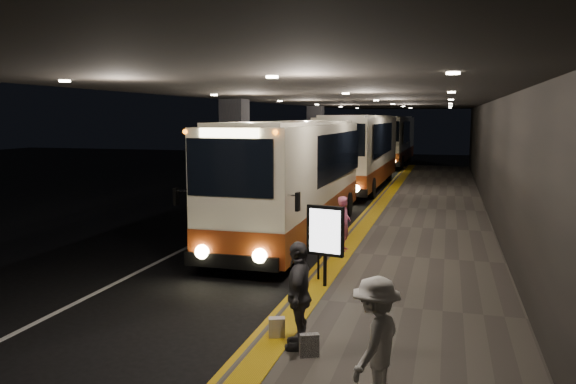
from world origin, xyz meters
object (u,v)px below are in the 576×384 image
Objects in this scene: passenger_waiting_white at (376,342)px; bag_plain at (277,328)px; info_sign at (325,232)px; stanchion_post at (318,255)px; passenger_waiting_grey at (299,295)px; coach_main at (295,182)px; passenger_boarding at (344,224)px; coach_third at (392,142)px; coach_second at (360,155)px; bag_polka at (309,345)px.

bag_plain is (-1.85, 1.79, -0.67)m from passenger_waiting_white.
info_sign reaches higher than passenger_waiting_white.
info_sign is at bearing -61.98° from stanchion_post.
passenger_waiting_grey is 3.31m from info_sign.
coach_main is 6.83× the size of passenger_waiting_white.
passenger_waiting_white is 2.05m from passenger_waiting_grey.
passenger_boarding is at bearing 90.27° from bag_plain.
coach_main reaches higher than passenger_boarding.
passenger_waiting_grey is (2.16, -36.90, -0.78)m from coach_third.
passenger_waiting_grey is 5.11× the size of bag_plain.
coach_main is at bearing -90.30° from coach_second.
stanchion_post is at bearing 100.92° from bag_polka.
info_sign reaches higher than stanchion_post.
info_sign is at bearing 98.44° from bag_polka.
coach_third reaches higher than stanchion_post.
coach_main reaches higher than passenger_waiting_white.
passenger_waiting_grey is 0.79m from bag_polka.
coach_main is 0.96× the size of coach_third.
bag_polka is at bearing -69.88° from info_sign.
passenger_waiting_white reaches higher than stanchion_post.
coach_third is at bearing 104.88° from info_sign.
coach_second is 21.38m from bag_plain.
passenger_waiting_grey is (2.31, -21.54, -0.80)m from coach_second.
bag_polka is at bearing -82.68° from coach_second.
passenger_waiting_grey is at bearing -73.36° from info_sign.
coach_second is 35.48× the size of bag_plain.
passenger_waiting_white is (1.88, -8.15, 0.08)m from passenger_boarding.
coach_second is 33.71× the size of bag_polka.
coach_second is at bearing 94.98° from bag_plain.
coach_main reaches higher than passenger_waiting_grey.
coach_third reaches higher than bag_polka.
stanchion_post is (-0.05, -2.90, -0.19)m from passenger_boarding.
bag_plain is 0.30× the size of stanchion_post.
coach_main is at bearing 103.24° from bag_plain.
coach_second is at bearing 178.24° from passenger_waiting_grey.
stanchion_post is (1.63, -33.15, -1.08)m from coach_third.
info_sign is (-0.53, 3.57, 1.02)m from bag_polka.
passenger_waiting_grey is 0.88m from bag_plain.
coach_main is 32.23× the size of bag_polka.
coach_second is 6.94× the size of passenger_waiting_grey.
bag_plain is 0.19× the size of info_sign.
passenger_boarding is 7.01m from bag_polka.
info_sign is 0.82m from stanchion_post.
stanchion_post is (-0.78, 4.04, 0.39)m from bag_polka.
passenger_waiting_white is 5.08m from info_sign.
bag_polka is (0.25, -0.29, -0.69)m from passenger_waiting_grey.
passenger_waiting_grey is (2.51, -9.03, -0.70)m from coach_main.
bag_plain is at bearing -77.81° from coach_main.
passenger_boarding is 2.91m from stanchion_post.
passenger_boarding is 6.39m from bag_plain.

